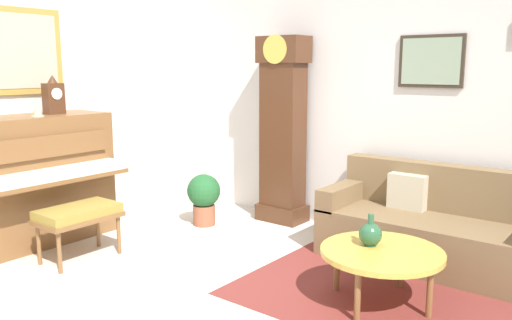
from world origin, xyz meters
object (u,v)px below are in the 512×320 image
grandfather_clock (283,135)px  potted_plant (204,196)px  couch (434,228)px  mantel_clock (53,96)px  piano_bench (78,215)px  green_jug (370,234)px  piano (35,180)px  teacup (38,114)px  coffee_table (382,254)px

grandfather_clock → potted_plant: size_ratio=3.62×
couch → mantel_clock: (-3.24, -1.60, 1.10)m
piano_bench → green_jug: size_ratio=2.92×
couch → mantel_clock: size_ratio=5.00×
piano_bench → green_jug: (2.39, 0.86, 0.09)m
piano → potted_plant: piano is taller
mantel_clock → teacup: 0.30m
couch → mantel_clock: bearing=-153.8°
grandfather_clock → green_jug: bearing=-36.7°
teacup → potted_plant: bearing=60.9°
piano → green_jug: piano is taller
piano_bench → teacup: 1.06m
green_jug → potted_plant: green_jug is taller
couch → green_jug: (-0.13, -1.01, 0.18)m
grandfather_clock → potted_plant: (-0.57, -0.66, -0.64)m
grandfather_clock → couch: 1.91m
teacup → mantel_clock: bearing=114.9°
piano → coffee_table: size_ratio=1.64×
coffee_table → teacup: 3.33m
couch → green_jug: size_ratio=7.92×
piano_bench → couch: 3.14m
potted_plant → grandfather_clock: bearing=49.2°
grandfather_clock → teacup: grandfather_clock is taller
grandfather_clock → coffee_table: (1.77, -1.27, -0.59)m
green_jug → piano_bench: bearing=-160.2°
piano → piano_bench: bearing=-1.2°
piano_bench → mantel_clock: (-0.73, 0.27, 1.01)m
piano → piano_bench: 0.76m
piano → coffee_table: 3.34m
piano_bench → grandfather_clock: size_ratio=0.34×
piano_bench → green_jug: green_jug is taller
piano_bench → mantel_clock: 1.27m
piano_bench → coffee_table: piano_bench is taller
piano_bench → mantel_clock: mantel_clock is taller
green_jug → mantel_clock: bearing=-169.3°
piano_bench → grandfather_clock: grandfather_clock is taller
mantel_clock → teacup: (0.11, -0.24, -0.15)m
couch → teacup: bearing=-149.6°
grandfather_clock → couch: bearing=-7.2°
couch → mantel_clock: 3.78m
green_jug → couch: bearing=82.8°
couch → potted_plant: 2.40m
grandfather_clock → teacup: bearing=-123.2°
piano → teacup: (0.11, 0.02, 0.64)m
teacup → green_jug: (3.01, 0.83, -0.77)m
mantel_clock → potted_plant: (0.89, 1.16, -1.09)m
teacup → green_jug: 3.21m
grandfather_clock → teacup: 2.48m
mantel_clock → green_jug: 3.30m
couch → potted_plant: couch is taller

